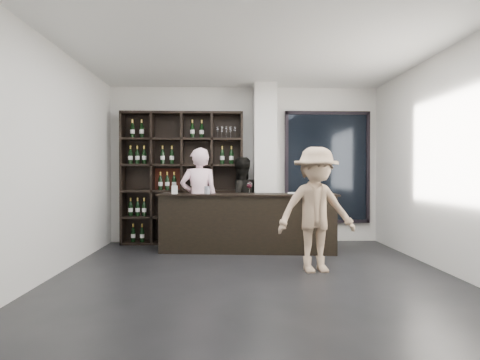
{
  "coord_description": "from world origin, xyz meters",
  "views": [
    {
      "loc": [
        -0.34,
        -4.78,
        1.28
      ],
      "look_at": [
        -0.15,
        1.1,
        1.19
      ],
      "focal_mm": 30.0,
      "sensor_mm": 36.0,
      "label": 1
    }
  ],
  "objects_px": {
    "wine_shelf": "(182,178)",
    "tasting_counter": "(247,223)",
    "taster_black": "(240,201)",
    "taster_pink": "(199,200)",
    "customer": "(316,209)"
  },
  "relations": [
    {
      "from": "wine_shelf",
      "to": "tasting_counter",
      "type": "xyz_separation_m",
      "value": [
        1.15,
        -0.82,
        -0.72
      ]
    },
    {
      "from": "wine_shelf",
      "to": "taster_black",
      "type": "distance_m",
      "value": 1.14
    },
    {
      "from": "taster_pink",
      "to": "customer",
      "type": "bearing_deg",
      "value": 131.11
    },
    {
      "from": "wine_shelf",
      "to": "customer",
      "type": "relative_size",
      "value": 1.47
    },
    {
      "from": "tasting_counter",
      "to": "taster_black",
      "type": "bearing_deg",
      "value": 103.52
    },
    {
      "from": "wine_shelf",
      "to": "taster_pink",
      "type": "relative_size",
      "value": 1.41
    },
    {
      "from": "wine_shelf",
      "to": "customer",
      "type": "xyz_separation_m",
      "value": [
        1.98,
        -2.17,
        -0.39
      ]
    },
    {
      "from": "tasting_counter",
      "to": "taster_pink",
      "type": "relative_size",
      "value": 1.7
    },
    {
      "from": "taster_black",
      "to": "customer",
      "type": "xyz_separation_m",
      "value": [
        0.93,
        -2.0,
        0.03
      ]
    },
    {
      "from": "tasting_counter",
      "to": "wine_shelf",
      "type": "bearing_deg",
      "value": 149.69
    },
    {
      "from": "tasting_counter",
      "to": "taster_black",
      "type": "xyz_separation_m",
      "value": [
        -0.1,
        0.65,
        0.31
      ]
    },
    {
      "from": "taster_pink",
      "to": "taster_black",
      "type": "height_order",
      "value": "taster_pink"
    },
    {
      "from": "wine_shelf",
      "to": "customer",
      "type": "bearing_deg",
      "value": -47.62
    },
    {
      "from": "taster_black",
      "to": "wine_shelf",
      "type": "bearing_deg",
      "value": -30.22
    },
    {
      "from": "taster_pink",
      "to": "tasting_counter",
      "type": "bearing_deg",
      "value": 165.68
    }
  ]
}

